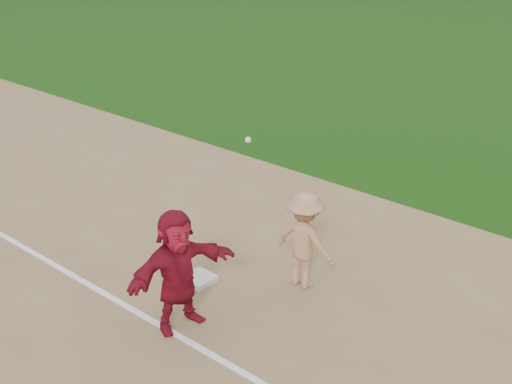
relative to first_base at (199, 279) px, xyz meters
The scene contains 5 objects.
ground 0.49m from the first_base, 55.20° to the right, with size 160.00×160.00×0.00m, color #17430C.
foul_line 1.23m from the first_base, 77.05° to the right, with size 60.00×0.10×0.01m, color white.
first_base is the anchor object (origin of this frame).
base_runner 1.43m from the first_base, 59.55° to the right, with size 1.71×0.54×1.84m, color maroon.
first_base_play 1.83m from the first_base, 37.15° to the left, with size 1.17×0.98×2.55m.
Camera 1 is at (5.99, -5.75, 5.74)m, focal length 45.00 mm.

